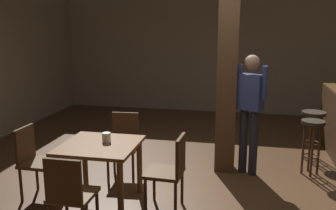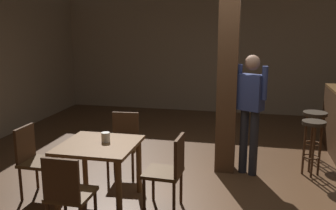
{
  "view_description": "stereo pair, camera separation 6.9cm",
  "coord_description": "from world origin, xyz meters",
  "px_view_note": "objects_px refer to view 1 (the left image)",
  "views": [
    {
      "loc": [
        0.57,
        -4.65,
        2.14
      ],
      "look_at": [
        -0.47,
        0.34,
        1.02
      ],
      "focal_mm": 40.0,
      "sensor_mm": 36.0,
      "label": 1
    },
    {
      "loc": [
        0.64,
        -4.63,
        2.14
      ],
      "look_at": [
        -0.47,
        0.34,
        1.02
      ],
      "focal_mm": 40.0,
      "sensor_mm": 36.0,
      "label": 2
    }
  ],
  "objects_px": {
    "chair_south": "(70,193)",
    "chair_east": "(171,169)",
    "dining_table": "(100,155)",
    "chair_north": "(124,141)",
    "standing_person": "(250,106)",
    "chair_west": "(34,158)",
    "napkin_cup": "(106,137)",
    "bar_stool_near": "(312,135)",
    "bar_stool_mid": "(313,123)"
  },
  "relations": [
    {
      "from": "dining_table",
      "to": "bar_stool_near",
      "type": "xyz_separation_m",
      "value": [
        2.62,
        1.46,
        -0.03
      ]
    },
    {
      "from": "dining_table",
      "to": "chair_west",
      "type": "xyz_separation_m",
      "value": [
        -0.87,
        -0.01,
        -0.11
      ]
    },
    {
      "from": "bar_stool_near",
      "to": "bar_stool_mid",
      "type": "bearing_deg",
      "value": 80.13
    },
    {
      "from": "chair_north",
      "to": "chair_east",
      "type": "relative_size",
      "value": 1.0
    },
    {
      "from": "chair_east",
      "to": "bar_stool_mid",
      "type": "bearing_deg",
      "value": 48.62
    },
    {
      "from": "standing_person",
      "to": "bar_stool_mid",
      "type": "xyz_separation_m",
      "value": [
        1.0,
        0.83,
        -0.41
      ]
    },
    {
      "from": "chair_south",
      "to": "bar_stool_mid",
      "type": "distance_m",
      "value": 4.02
    },
    {
      "from": "chair_south",
      "to": "standing_person",
      "type": "bearing_deg",
      "value": 50.85
    },
    {
      "from": "dining_table",
      "to": "bar_stool_near",
      "type": "relative_size",
      "value": 1.11
    },
    {
      "from": "chair_south",
      "to": "bar_stool_near",
      "type": "distance_m",
      "value": 3.46
    },
    {
      "from": "chair_north",
      "to": "bar_stool_mid",
      "type": "bearing_deg",
      "value": 24.88
    },
    {
      "from": "chair_west",
      "to": "chair_east",
      "type": "distance_m",
      "value": 1.72
    },
    {
      "from": "standing_person",
      "to": "bar_stool_mid",
      "type": "relative_size",
      "value": 2.22
    },
    {
      "from": "dining_table",
      "to": "chair_north",
      "type": "bearing_deg",
      "value": 89.69
    },
    {
      "from": "chair_north",
      "to": "chair_south",
      "type": "bearing_deg",
      "value": -90.04
    },
    {
      "from": "chair_north",
      "to": "chair_east",
      "type": "distance_m",
      "value": 1.21
    },
    {
      "from": "napkin_cup",
      "to": "bar_stool_mid",
      "type": "height_order",
      "value": "napkin_cup"
    },
    {
      "from": "chair_west",
      "to": "bar_stool_near",
      "type": "xyz_separation_m",
      "value": [
        3.48,
        1.46,
        0.08
      ]
    },
    {
      "from": "chair_north",
      "to": "standing_person",
      "type": "xyz_separation_m",
      "value": [
        1.73,
        0.44,
        0.5
      ]
    },
    {
      "from": "chair_south",
      "to": "napkin_cup",
      "type": "distance_m",
      "value": 0.95
    },
    {
      "from": "chair_north",
      "to": "chair_west",
      "type": "relative_size",
      "value": 1.0
    },
    {
      "from": "chair_east",
      "to": "napkin_cup",
      "type": "relative_size",
      "value": 7.73
    },
    {
      "from": "bar_stool_near",
      "to": "chair_south",
      "type": "bearing_deg",
      "value": -138.98
    },
    {
      "from": "chair_south",
      "to": "chair_east",
      "type": "height_order",
      "value": "same"
    },
    {
      "from": "chair_west",
      "to": "bar_stool_near",
      "type": "height_order",
      "value": "chair_west"
    },
    {
      "from": "chair_north",
      "to": "bar_stool_mid",
      "type": "distance_m",
      "value": 3.01
    },
    {
      "from": "chair_south",
      "to": "dining_table",
      "type": "bearing_deg",
      "value": 90.25
    },
    {
      "from": "dining_table",
      "to": "napkin_cup",
      "type": "distance_m",
      "value": 0.22
    },
    {
      "from": "standing_person",
      "to": "bar_stool_mid",
      "type": "distance_m",
      "value": 1.36
    },
    {
      "from": "chair_west",
      "to": "chair_east",
      "type": "xyz_separation_m",
      "value": [
        1.72,
        0.01,
        0.0
      ]
    },
    {
      "from": "dining_table",
      "to": "chair_south",
      "type": "bearing_deg",
      "value": -89.75
    },
    {
      "from": "dining_table",
      "to": "napkin_cup",
      "type": "bearing_deg",
      "value": 56.5
    },
    {
      "from": "dining_table",
      "to": "chair_west",
      "type": "bearing_deg",
      "value": -179.6
    },
    {
      "from": "chair_west",
      "to": "chair_east",
      "type": "bearing_deg",
      "value": 0.32
    },
    {
      "from": "bar_stool_near",
      "to": "napkin_cup",
      "type": "bearing_deg",
      "value": -151.78
    },
    {
      "from": "chair_north",
      "to": "standing_person",
      "type": "distance_m",
      "value": 1.85
    },
    {
      "from": "chair_west",
      "to": "chair_south",
      "type": "bearing_deg",
      "value": -42.95
    },
    {
      "from": "chair_south",
      "to": "chair_east",
      "type": "relative_size",
      "value": 1.0
    },
    {
      "from": "dining_table",
      "to": "standing_person",
      "type": "distance_m",
      "value": 2.2
    },
    {
      "from": "chair_south",
      "to": "bar_stool_mid",
      "type": "relative_size",
      "value": 1.15
    },
    {
      "from": "dining_table",
      "to": "standing_person",
      "type": "xyz_separation_m",
      "value": [
        1.73,
        1.31,
        0.39
      ]
    },
    {
      "from": "chair_north",
      "to": "bar_stool_mid",
      "type": "height_order",
      "value": "chair_north"
    },
    {
      "from": "napkin_cup",
      "to": "bar_stool_near",
      "type": "distance_m",
      "value": 2.91
    },
    {
      "from": "chair_north",
      "to": "napkin_cup",
      "type": "distance_m",
      "value": 0.85
    },
    {
      "from": "chair_north",
      "to": "bar_stool_near",
      "type": "xyz_separation_m",
      "value": [
        2.61,
        0.59,
        0.08
      ]
    },
    {
      "from": "chair_east",
      "to": "bar_stool_near",
      "type": "bearing_deg",
      "value": 39.53
    },
    {
      "from": "chair_west",
      "to": "standing_person",
      "type": "distance_m",
      "value": 2.95
    },
    {
      "from": "chair_south",
      "to": "standing_person",
      "type": "distance_m",
      "value": 2.78
    },
    {
      "from": "chair_west",
      "to": "napkin_cup",
      "type": "xyz_separation_m",
      "value": [
        0.92,
        0.09,
        0.3
      ]
    },
    {
      "from": "chair_east",
      "to": "bar_stool_mid",
      "type": "distance_m",
      "value": 2.84
    }
  ]
}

